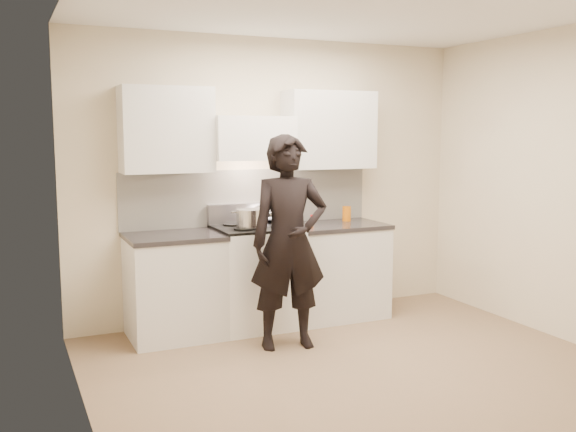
{
  "coord_description": "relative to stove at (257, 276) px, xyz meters",
  "views": [
    {
      "loc": [
        -2.43,
        -4.02,
        1.81
      ],
      "look_at": [
        -0.15,
        1.05,
        1.08
      ],
      "focal_mm": 40.0,
      "sensor_mm": 36.0,
      "label": 1
    }
  ],
  "objects": [
    {
      "name": "utensil_crock",
      "position": [
        0.45,
        0.16,
        0.53
      ],
      "size": [
        0.11,
        0.11,
        0.28
      ],
      "color": "#B8B6C6",
      "rests_on": "counter_right"
    },
    {
      "name": "ground_plane",
      "position": [
        0.3,
        -1.42,
        -0.47
      ],
      "size": [
        4.0,
        4.0,
        0.0
      ],
      "primitive_type": "plane",
      "color": "#7D6149"
    },
    {
      "name": "wok",
      "position": [
        0.16,
        0.14,
        0.57
      ],
      "size": [
        0.32,
        0.4,
        0.26
      ],
      "color": "#B9B9BE",
      "rests_on": "stove"
    },
    {
      "name": "counter_right",
      "position": [
        0.83,
        0.0,
        -0.01
      ],
      "size": [
        0.92,
        0.67,
        0.92
      ],
      "color": "silver",
      "rests_on": "ground"
    },
    {
      "name": "stock_pot",
      "position": [
        -0.11,
        -0.1,
        0.56
      ],
      "size": [
        0.34,
        0.25,
        0.16
      ],
      "color": "#B9B9BE",
      "rests_on": "stove"
    },
    {
      "name": "oil_glass",
      "position": [
        1.02,
        0.12,
        0.52
      ],
      "size": [
        0.09,
        0.09,
        0.15
      ],
      "color": "#C1600A",
      "rests_on": "counter_right"
    },
    {
      "name": "room_shell",
      "position": [
        0.24,
        -1.05,
        1.12
      ],
      "size": [
        4.04,
        3.54,
        2.7
      ],
      "color": "beige",
      "rests_on": "ground"
    },
    {
      "name": "person",
      "position": [
        0.03,
        -0.65,
        0.42
      ],
      "size": [
        0.71,
        0.53,
        1.79
      ],
      "primitive_type": "imported",
      "rotation": [
        0.0,
        0.0,
        -0.16
      ],
      "color": "black",
      "rests_on": "ground"
    },
    {
      "name": "stove",
      "position": [
        0.0,
        0.0,
        0.0
      ],
      "size": [
        0.76,
        0.65,
        0.96
      ],
      "color": "white",
      "rests_on": "ground"
    },
    {
      "name": "spice_jar",
      "position": [
        0.64,
        0.13,
        0.49
      ],
      "size": [
        0.04,
        0.04,
        0.08
      ],
      "color": "orange",
      "rests_on": "counter_right"
    },
    {
      "name": "counter_left",
      "position": [
        -0.78,
        0.0,
        -0.01
      ],
      "size": [
        0.82,
        0.67,
        0.92
      ],
      "color": "silver",
      "rests_on": "ground"
    }
  ]
}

